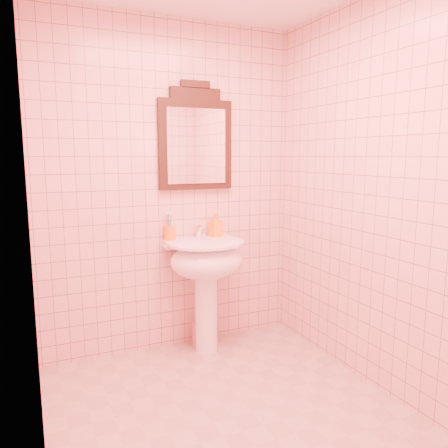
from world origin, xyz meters
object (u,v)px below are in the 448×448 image
soap_dispenser (216,225)px  towel (204,335)px  mirror (196,140)px  toothbrush_cup (169,233)px  pedestal_sink (206,268)px

soap_dispenser → towel: 0.87m
mirror → soap_dispenser: 0.68m
toothbrush_cup → soap_dispenser: toothbrush_cup is taller
mirror → towel: mirror is taller
soap_dispenser → towel: soap_dispenser is taller
towel → toothbrush_cup: bearing=153.5°
mirror → soap_dispenser: (0.15, -0.03, -0.66)m
pedestal_sink → towel: (0.00, 0.07, -0.56)m
pedestal_sink → soap_dispenser: 0.37m
mirror → soap_dispenser: size_ratio=4.36×
toothbrush_cup → towel: toothbrush_cup is taller
mirror → toothbrush_cup: 0.73m
soap_dispenser → towel: bearing=-156.4°
towel → soap_dispenser: bearing=33.9°
towel → mirror: bearing=90.8°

